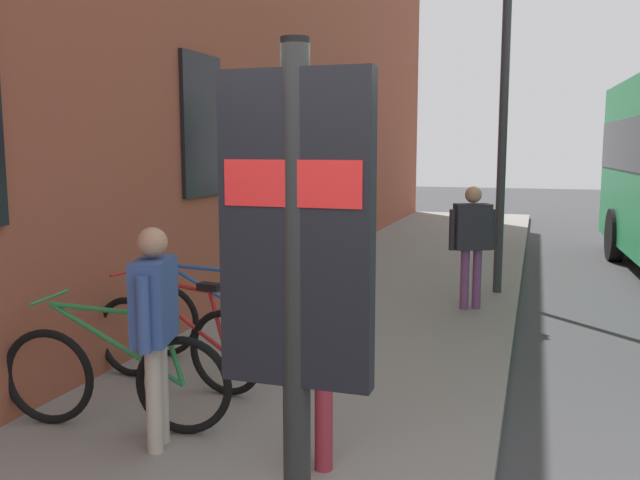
# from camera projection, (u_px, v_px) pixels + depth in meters

# --- Properties ---
(ground) EXTENTS (60.00, 60.00, 0.00)m
(ground) POSITION_uv_depth(u_px,v_px,m) (611.00, 354.00, 7.10)
(ground) COLOR #38383A
(sidewalk_pavement) EXTENTS (24.00, 3.50, 0.12)m
(sidewalk_pavement) POSITION_uv_depth(u_px,v_px,m) (393.00, 293.00, 9.81)
(sidewalk_pavement) COLOR gray
(sidewalk_pavement) RESTS_ON ground
(station_facade) EXTENTS (22.00, 0.65, 7.72)m
(station_facade) POSITION_uv_depth(u_px,v_px,m) (284.00, 41.00, 10.85)
(station_facade) COLOR brown
(station_facade) RESTS_ON ground
(bicycle_under_window) EXTENTS (0.48, 1.76, 0.97)m
(bicycle_under_window) POSITION_uv_depth(u_px,v_px,m) (116.00, 377.00, 4.88)
(bicycle_under_window) COLOR black
(bicycle_under_window) RESTS_ON sidewalk_pavement
(bicycle_end_of_row) EXTENTS (0.48, 1.76, 0.97)m
(bicycle_end_of_row) POSITION_uv_depth(u_px,v_px,m) (176.00, 341.00, 5.78)
(bicycle_end_of_row) COLOR black
(bicycle_end_of_row) RESTS_ON sidewalk_pavement
(bicycle_beside_lamp) EXTENTS (0.48, 1.76, 0.97)m
(bicycle_beside_lamp) POSITION_uv_depth(u_px,v_px,m) (216.00, 320.00, 6.50)
(bicycle_beside_lamp) COLOR black
(bicycle_beside_lamp) RESTS_ON sidewalk_pavement
(transit_info_sign) EXTENTS (0.10, 0.55, 2.40)m
(transit_info_sign) POSITION_uv_depth(u_px,v_px,m) (296.00, 274.00, 2.35)
(transit_info_sign) COLOR black
(transit_info_sign) RESTS_ON sidewalk_pavement
(pedestrian_near_bus) EXTENTS (0.38, 0.55, 1.56)m
(pedestrian_near_bus) POSITION_uv_depth(u_px,v_px,m) (472.00, 235.00, 8.46)
(pedestrian_near_bus) COLOR #723F72
(pedestrian_near_bus) RESTS_ON sidewalk_pavement
(pedestrian_crossing_street) EXTENTS (0.56, 0.33, 1.52)m
(pedestrian_crossing_street) POSITION_uv_depth(u_px,v_px,m) (155.00, 315.00, 4.50)
(pedestrian_crossing_street) COLOR #B2A599
(pedestrian_crossing_street) RESTS_ON sidewalk_pavement
(pedestrian_by_facade) EXTENTS (0.48, 0.50, 1.61)m
(pedestrian_by_facade) POSITION_uv_depth(u_px,v_px,m) (312.00, 320.00, 4.14)
(pedestrian_by_facade) COLOR maroon
(pedestrian_by_facade) RESTS_ON sidewalk_pavement
(street_lamp) EXTENTS (0.28, 0.28, 5.43)m
(street_lamp) POSITION_uv_depth(u_px,v_px,m) (505.00, 61.00, 9.15)
(street_lamp) COLOR #333338
(street_lamp) RESTS_ON sidewalk_pavement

